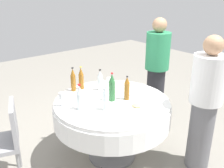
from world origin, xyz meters
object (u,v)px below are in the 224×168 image
object	(u,v)px
bottle_green_far	(112,88)
bottle_clear_rear	(106,98)
plate_right	(137,107)
chair_mid	(5,137)
plate_north	(127,92)
bottle_clear_east	(100,80)
wine_glass_far	(62,97)
bottle_clear_left	(80,98)
plate_south	(106,119)
bottle_amber_west	(81,79)
dining_table	(112,112)
wine_glass_left	(109,81)
plate_inner	(89,101)
person_outer	(157,69)
person_west	(205,104)
bottle_amber_mid	(73,80)
bottle_amber_outer	(127,89)

from	to	relation	value
bottle_green_far	bottle_clear_rear	bearing A→B (deg)	-53.80
plate_right	chair_mid	bearing A→B (deg)	-120.23
bottle_green_far	plate_north	xyz separation A→B (m)	(-0.05, 0.28, -0.14)
bottle_clear_east	wine_glass_far	bearing A→B (deg)	-79.44
bottle_clear_left	plate_south	distance (m)	0.37
bottle_clear_east	plate_south	xyz separation A→B (m)	(0.63, -0.40, -0.11)
bottle_clear_left	wine_glass_far	xyz separation A→B (m)	(-0.18, -0.11, -0.02)
plate_south	bottle_amber_west	bearing A→B (deg)	163.41
bottle_clear_east	plate_right	world-z (taller)	bottle_clear_east
dining_table	wine_glass_left	xyz separation A→B (m)	(-0.26, 0.17, 0.26)
chair_mid	plate_inner	bearing A→B (deg)	-85.84
plate_north	plate_south	distance (m)	0.69
bottle_clear_left	chair_mid	distance (m)	0.84
bottle_clear_rear	person_outer	xyz separation A→B (m)	(-0.44, 1.27, -0.07)
wine_glass_left	person_west	xyz separation A→B (m)	(1.00, 0.48, -0.07)
bottle_amber_west	person_outer	bearing A→B (deg)	80.35
bottle_clear_east	plate_inner	bearing A→B (deg)	-57.45
chair_mid	bottle_clear_east	bearing A→B (deg)	-72.85
person_outer	person_west	bearing A→B (deg)	-38.16
dining_table	plate_south	world-z (taller)	plate_south
bottle_amber_mid	bottle_amber_west	bearing A→B (deg)	85.71
bottle_green_far	bottle_clear_east	bearing A→B (deg)	165.01
bottle_clear_east	person_west	size ratio (longest dim) A/B	0.17
bottle_amber_outer	bottle_clear_left	world-z (taller)	bottle_amber_outer
plate_north	person_outer	distance (m)	0.85
bottle_green_far	wine_glass_left	size ratio (longest dim) A/B	2.08
plate_inner	plate_right	size ratio (longest dim) A/B	0.95
plate_north	plate_inner	distance (m)	0.49
dining_table	wine_glass_left	distance (m)	0.41
bottle_clear_east	bottle_green_far	distance (m)	0.34
wine_glass_left	plate_right	distance (m)	0.58
plate_inner	bottle_green_far	bearing A→B (deg)	57.01
bottle_amber_outer	person_west	bearing A→B (deg)	37.21
bottle_clear_left	plate_south	world-z (taller)	bottle_clear_left
bottle_clear_east	plate_north	bearing A→B (deg)	34.46
bottle_amber_west	plate_south	bearing A→B (deg)	-16.59
plate_inner	dining_table	bearing A→B (deg)	56.30
bottle_amber_outer	chair_mid	bearing A→B (deg)	-110.27
dining_table	wine_glass_left	world-z (taller)	wine_glass_left
plate_south	plate_right	world-z (taller)	plate_right
dining_table	bottle_amber_mid	world-z (taller)	bottle_amber_mid
bottle_amber_west	person_outer	xyz separation A→B (m)	(0.20, 1.16, -0.07)
bottle_amber_mid	wine_glass_left	bearing A→B (deg)	54.47
wine_glass_left	plate_inner	distance (m)	0.41
plate_inner	wine_glass_left	bearing A→B (deg)	107.14
dining_table	plate_north	distance (m)	0.32
bottle_clear_east	bottle_clear_left	bearing A→B (deg)	-58.68
person_west	dining_table	bearing A→B (deg)	-90.00
bottle_amber_outer	plate_south	world-z (taller)	bottle_amber_outer
plate_south	plate_inner	xyz separation A→B (m)	(-0.44, 0.10, -0.00)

